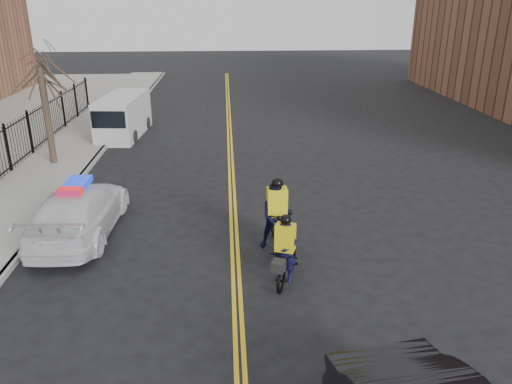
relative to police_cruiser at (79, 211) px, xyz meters
The scene contains 10 objects.
ground 5.65m from the police_cruiser, 33.87° to the right, with size 120.00×120.00×0.00m, color black.
center_line_left 6.73m from the police_cruiser, 46.85° to the left, with size 0.10×60.00×0.01m, color gold.
center_line_right 6.84m from the police_cruiser, 45.86° to the left, with size 0.10×60.00×0.01m, color gold.
sidewalk 5.69m from the police_cruiser, 120.28° to the left, with size 3.00×60.00×0.15m, color gray.
curb 5.11m from the police_cruiser, 105.45° to the left, with size 0.20×60.00×0.15m, color gray.
street_tree 7.98m from the police_cruiser, 113.20° to the left, with size 3.20×3.20×4.80m.
police_cruiser is the anchor object (origin of this frame).
cargo_van 11.77m from the police_cruiser, 94.20° to the left, with size 2.22×5.06×2.06m.
cyclist_near 6.63m from the police_cruiser, 27.51° to the right, with size 1.25×1.97×1.83m.
cyclist_far 5.99m from the police_cruiser, 11.72° to the right, with size 0.98×2.13×2.12m.
Camera 1 is at (-0.18, -10.96, 6.73)m, focal length 35.00 mm.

